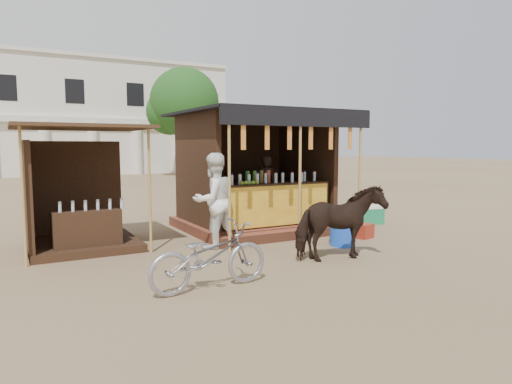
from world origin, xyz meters
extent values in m
plane|color=#846B4C|center=(0.00, 0.00, 0.00)|extent=(120.00, 120.00, 0.00)
cube|color=brown|center=(1.00, 3.50, 0.11)|extent=(3.40, 2.80, 0.22)
cube|color=brown|center=(1.00, 1.95, 0.10)|extent=(3.40, 0.35, 0.20)
cube|color=#342013|center=(1.00, 2.55, 0.69)|extent=(2.60, 0.55, 0.95)
cube|color=#C78317|center=(1.00, 2.27, 0.69)|extent=(2.50, 0.02, 0.88)
cube|color=#342013|center=(1.00, 4.75, 1.47)|extent=(3.00, 0.12, 2.50)
cube|color=#342013|center=(-0.50, 3.50, 1.47)|extent=(0.12, 2.50, 2.50)
cube|color=#342013|center=(2.50, 3.50, 1.47)|extent=(0.12, 2.50, 2.50)
cube|color=black|center=(1.00, 3.30, 2.75)|extent=(3.60, 3.60, 0.06)
cube|color=black|center=(1.00, 1.52, 2.57)|extent=(3.60, 0.06, 0.36)
cylinder|color=tan|center=(-0.60, 1.55, 1.38)|extent=(0.06, 0.06, 2.75)
cylinder|color=tan|center=(1.00, 1.55, 1.38)|extent=(0.06, 0.06, 2.75)
cylinder|color=tan|center=(2.60, 1.55, 1.38)|extent=(0.06, 0.06, 2.75)
cube|color=red|center=(-0.30, 1.55, 2.20)|extent=(0.10, 0.02, 0.55)
cube|color=red|center=(0.22, 1.55, 2.20)|extent=(0.10, 0.02, 0.55)
cube|color=red|center=(0.74, 1.55, 2.20)|extent=(0.10, 0.02, 0.55)
cube|color=red|center=(1.26, 1.55, 2.20)|extent=(0.10, 0.02, 0.55)
cube|color=red|center=(1.78, 1.55, 2.20)|extent=(0.10, 0.02, 0.55)
cube|color=red|center=(2.30, 1.55, 2.20)|extent=(0.10, 0.02, 0.55)
imported|color=black|center=(1.37, 3.60, 0.99)|extent=(0.66, 0.57, 1.54)
cube|color=#342013|center=(-3.00, 3.20, 0.07)|extent=(2.00, 2.00, 0.15)
cube|color=#342013|center=(-3.00, 4.15, 1.05)|extent=(1.90, 0.10, 2.10)
cube|color=#342013|center=(-3.95, 3.20, 1.05)|extent=(0.10, 1.90, 2.10)
cube|color=#472D19|center=(-3.00, 3.10, 2.35)|extent=(2.40, 2.40, 0.06)
cylinder|color=tan|center=(-4.05, 2.15, 1.18)|extent=(0.05, 0.05, 2.35)
cylinder|color=tan|center=(-1.95, 2.15, 1.18)|extent=(0.05, 0.05, 2.35)
cube|color=#342013|center=(-3.00, 2.70, 0.40)|extent=(1.20, 0.50, 0.80)
imported|color=black|center=(0.78, -0.01, 0.66)|extent=(1.64, 0.89, 1.32)
imported|color=#9A99A2|center=(-1.85, -0.42, 0.47)|extent=(1.82, 0.73, 0.94)
imported|color=white|center=(-0.73, 2.00, 0.93)|extent=(1.04, 0.89, 1.87)
cylinder|color=blue|center=(1.60, 0.89, 0.39)|extent=(0.58, 0.58, 0.79)
cube|color=maroon|center=(2.49, 1.30, 0.15)|extent=(0.47, 0.47, 0.31)
cube|color=#1C7F4F|center=(3.90, 2.60, 0.20)|extent=(0.69, 0.53, 0.40)
cube|color=white|center=(3.90, 2.60, 0.43)|extent=(0.71, 0.56, 0.06)
cube|color=silver|center=(-2.00, 30.00, 4.00)|extent=(26.00, 7.00, 8.00)
cube|color=silver|center=(-2.00, 26.40, 3.70)|extent=(26.00, 0.50, 0.40)
cube|color=silver|center=(-2.00, 26.50, 8.05)|extent=(26.00, 0.30, 0.25)
cylinder|color=silver|center=(-2.00, 26.40, 1.80)|extent=(0.70, 0.70, 3.60)
cylinder|color=silver|center=(1.00, 26.40, 1.80)|extent=(0.70, 0.70, 3.60)
cylinder|color=silver|center=(4.00, 26.40, 1.80)|extent=(0.70, 0.70, 3.60)
cylinder|color=silver|center=(7.00, 26.40, 1.80)|extent=(0.70, 0.70, 3.60)
cylinder|color=silver|center=(10.00, 26.40, 1.80)|extent=(0.70, 0.70, 3.60)
cylinder|color=#382314|center=(6.00, 22.00, 2.00)|extent=(0.50, 0.50, 4.00)
sphere|color=#24591E|center=(6.00, 22.00, 4.80)|extent=(4.40, 4.40, 4.40)
sphere|color=#24591E|center=(5.20, 22.60, 4.20)|extent=(2.99, 2.99, 2.99)
camera|label=1|loc=(-4.28, -6.17, 2.00)|focal=32.00mm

